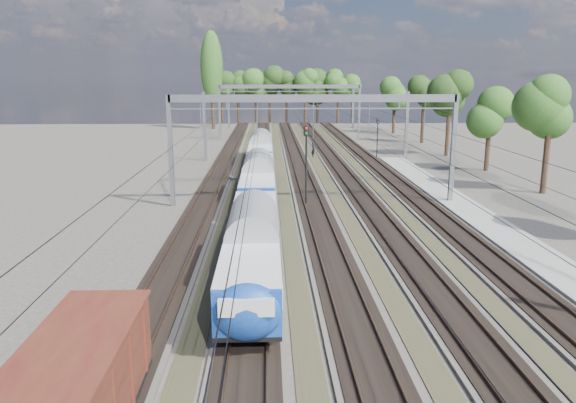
{
  "coord_description": "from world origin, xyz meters",
  "views": [
    {
      "loc": [
        -3.69,
        -15.21,
        10.5
      ],
      "look_at": [
        -2.44,
        18.92,
        2.8
      ],
      "focal_mm": 35.0,
      "sensor_mm": 36.0,
      "label": 1
    }
  ],
  "objects_px": {
    "worker": "(313,150)",
    "signal_far": "(378,134)",
    "emu_train": "(258,173)",
    "signal_near": "(306,156)"
  },
  "relations": [
    {
      "from": "signal_near",
      "to": "signal_far",
      "type": "height_order",
      "value": "signal_near"
    },
    {
      "from": "emu_train",
      "to": "signal_far",
      "type": "xyz_separation_m",
      "value": [
        14.76,
        23.61,
        0.93
      ]
    },
    {
      "from": "worker",
      "to": "signal_far",
      "type": "relative_size",
      "value": 0.38
    },
    {
      "from": "worker",
      "to": "signal_far",
      "type": "bearing_deg",
      "value": -111.71
    },
    {
      "from": "emu_train",
      "to": "signal_near",
      "type": "distance_m",
      "value": 4.88
    },
    {
      "from": "signal_far",
      "to": "emu_train",
      "type": "bearing_deg",
      "value": -138.35
    },
    {
      "from": "signal_far",
      "to": "worker",
      "type": "bearing_deg",
      "value": 149.71
    },
    {
      "from": "emu_train",
      "to": "signal_far",
      "type": "height_order",
      "value": "signal_far"
    },
    {
      "from": "worker",
      "to": "signal_near",
      "type": "distance_m",
      "value": 28.18
    },
    {
      "from": "emu_train",
      "to": "signal_near",
      "type": "xyz_separation_m",
      "value": [
        3.92,
        -2.25,
        1.82
      ]
    }
  ]
}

